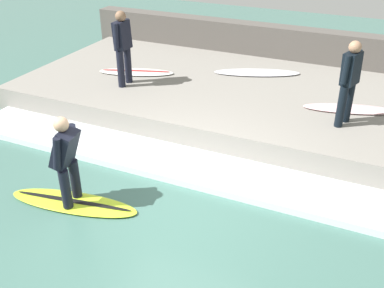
{
  "coord_description": "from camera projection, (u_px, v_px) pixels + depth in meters",
  "views": [
    {
      "loc": [
        -4.89,
        -2.58,
        4.15
      ],
      "look_at": [
        0.79,
        0.0,
        0.7
      ],
      "focal_mm": 42.0,
      "sensor_mm": 36.0,
      "label": 1
    }
  ],
  "objects": [
    {
      "name": "surfboard_waiting_near",
      "position": [
        350.0,
        109.0,
        8.66
      ],
      "size": [
        0.93,
        1.84,
        0.06
      ],
      "color": "beige",
      "rests_on": "concrete_ledge"
    },
    {
      "name": "wave_foam_crest",
      "position": [
        199.0,
        169.0,
        7.68
      ],
      "size": [
        1.06,
        9.61,
        0.12
      ],
      "primitive_type": "cube",
      "color": "silver",
      "rests_on": "ground_plane"
    },
    {
      "name": "surfer_waiting_far",
      "position": [
        123.0,
        44.0,
        9.44
      ],
      "size": [
        0.54,
        0.26,
        1.59
      ],
      "color": "black",
      "rests_on": "concrete_ledge"
    },
    {
      "name": "surfboard_riding",
      "position": [
        73.0,
        202.0,
        6.89
      ],
      "size": [
        0.87,
        2.14,
        0.07
      ],
      "color": "#BFE02D",
      "rests_on": "ground_plane"
    },
    {
      "name": "ground_plane",
      "position": [
        171.0,
        207.0,
        6.84
      ],
      "size": [
        28.0,
        28.0,
        0.0
      ],
      "primitive_type": "plane",
      "color": "#426B60"
    },
    {
      "name": "surfer_waiting_near",
      "position": [
        349.0,
        79.0,
        7.75
      ],
      "size": [
        0.5,
        0.33,
        1.53
      ],
      "color": "black",
      "rests_on": "concrete_ledge"
    },
    {
      "name": "surfboard_waiting_far",
      "position": [
        136.0,
        72.0,
        10.47
      ],
      "size": [
        1.05,
        1.82,
        0.07
      ],
      "color": "white",
      "rests_on": "concrete_ledge"
    },
    {
      "name": "back_wall",
      "position": [
        280.0,
        52.0,
        11.52
      ],
      "size": [
        0.5,
        10.62,
        1.3
      ],
      "primitive_type": "cube",
      "color": "#544F49",
      "rests_on": "ground_plane"
    },
    {
      "name": "surfboard_spare",
      "position": [
        257.0,
        72.0,
        10.44
      ],
      "size": [
        1.21,
        2.04,
        0.06
      ],
      "color": "silver",
      "rests_on": "concrete_ledge"
    },
    {
      "name": "concrete_ledge",
      "position": [
        249.0,
        100.0,
        9.76
      ],
      "size": [
        4.4,
        10.11,
        0.53
      ],
      "primitive_type": "cube",
      "color": "gray",
      "rests_on": "ground_plane"
    },
    {
      "name": "surfer_riding",
      "position": [
        66.0,
        157.0,
        6.49
      ],
      "size": [
        0.53,
        0.45,
        1.42
      ],
      "color": "black",
      "rests_on": "surfboard_riding"
    }
  ]
}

